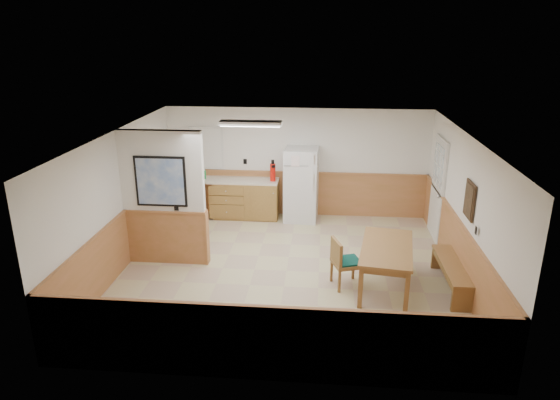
# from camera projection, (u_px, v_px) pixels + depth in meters

# --- Properties ---
(ground) EXTENTS (6.00, 6.00, 0.00)m
(ground) POSITION_uv_depth(u_px,v_px,m) (287.00, 271.00, 9.04)
(ground) COLOR tan
(ground) RESTS_ON ground
(ceiling) EXTENTS (6.00, 6.00, 0.02)m
(ceiling) POSITION_uv_depth(u_px,v_px,m) (287.00, 135.00, 8.23)
(ceiling) COLOR white
(ceiling) RESTS_ON back_wall
(back_wall) EXTENTS (6.00, 0.02, 2.50)m
(back_wall) POSITION_uv_depth(u_px,v_px,m) (297.00, 163.00, 11.46)
(back_wall) COLOR white
(back_wall) RESTS_ON ground
(right_wall) EXTENTS (0.02, 6.00, 2.50)m
(right_wall) POSITION_uv_depth(u_px,v_px,m) (464.00, 211.00, 8.38)
(right_wall) COLOR white
(right_wall) RESTS_ON ground
(left_wall) EXTENTS (0.02, 6.00, 2.50)m
(left_wall) POSITION_uv_depth(u_px,v_px,m) (119.00, 201.00, 8.89)
(left_wall) COLOR white
(left_wall) RESTS_ON ground
(wainscot_back) EXTENTS (6.00, 0.04, 1.00)m
(wainscot_back) POSITION_uv_depth(u_px,v_px,m) (296.00, 194.00, 11.69)
(wainscot_back) COLOR #BA754A
(wainscot_back) RESTS_ON ground
(wainscot_right) EXTENTS (0.04, 6.00, 1.00)m
(wainscot_right) POSITION_uv_depth(u_px,v_px,m) (458.00, 252.00, 8.62)
(wainscot_right) COLOR #BA754A
(wainscot_right) RESTS_ON ground
(wainscot_left) EXTENTS (0.04, 6.00, 1.00)m
(wainscot_left) POSITION_uv_depth(u_px,v_px,m) (125.00, 240.00, 9.13)
(wainscot_left) COLOR #BA754A
(wainscot_left) RESTS_ON ground
(partition_wall) EXTENTS (1.50, 0.20, 2.50)m
(partition_wall) POSITION_uv_depth(u_px,v_px,m) (164.00, 200.00, 9.02)
(partition_wall) COLOR white
(partition_wall) RESTS_ON ground
(kitchen_counter) EXTENTS (2.20, 0.61, 1.00)m
(kitchen_counter) POSITION_uv_depth(u_px,v_px,m) (244.00, 198.00, 11.52)
(kitchen_counter) COLOR olive
(kitchen_counter) RESTS_ON ground
(exterior_door) EXTENTS (0.07, 1.02, 2.15)m
(exterior_door) POSITION_uv_depth(u_px,v_px,m) (438.00, 189.00, 10.24)
(exterior_door) COLOR silver
(exterior_door) RESTS_ON ground
(kitchen_window) EXTENTS (0.80, 0.04, 1.00)m
(kitchen_window) POSITION_uv_depth(u_px,v_px,m) (206.00, 148.00, 11.52)
(kitchen_window) COLOR silver
(kitchen_window) RESTS_ON back_wall
(wall_painting) EXTENTS (0.04, 0.50, 0.60)m
(wall_painting) POSITION_uv_depth(u_px,v_px,m) (469.00, 200.00, 8.00)
(wall_painting) COLOR #332214
(wall_painting) RESTS_ON right_wall
(fluorescent_fixture) EXTENTS (1.20, 0.30, 0.09)m
(fluorescent_fixture) POSITION_uv_depth(u_px,v_px,m) (251.00, 123.00, 9.54)
(fluorescent_fixture) COLOR silver
(fluorescent_fixture) RESTS_ON ceiling
(refrigerator) EXTENTS (0.77, 0.74, 1.67)m
(refrigerator) POSITION_uv_depth(u_px,v_px,m) (301.00, 185.00, 11.24)
(refrigerator) COLOR silver
(refrigerator) RESTS_ON ground
(dining_table) EXTENTS (1.05, 1.74, 0.75)m
(dining_table) POSITION_uv_depth(u_px,v_px,m) (387.00, 252.00, 8.26)
(dining_table) COLOR #996138
(dining_table) RESTS_ON ground
(dining_bench) EXTENTS (0.36, 1.59, 0.45)m
(dining_bench) POSITION_uv_depth(u_px,v_px,m) (452.00, 270.00, 8.33)
(dining_bench) COLOR #996138
(dining_bench) RESTS_ON ground
(dining_chair) EXTENTS (0.74, 0.61, 0.85)m
(dining_chair) POSITION_uv_depth(u_px,v_px,m) (342.00, 260.00, 8.35)
(dining_chair) COLOR #996138
(dining_chair) RESTS_ON ground
(fire_extinguisher) EXTENTS (0.15, 0.15, 0.49)m
(fire_extinguisher) POSITION_uv_depth(u_px,v_px,m) (273.00, 172.00, 11.21)
(fire_extinguisher) COLOR red
(fire_extinguisher) RESTS_ON kitchen_counter
(soap_bottle) EXTENTS (0.07, 0.07, 0.20)m
(soap_bottle) POSITION_uv_depth(u_px,v_px,m) (205.00, 175.00, 11.42)
(soap_bottle) COLOR green
(soap_bottle) RESTS_ON kitchen_counter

